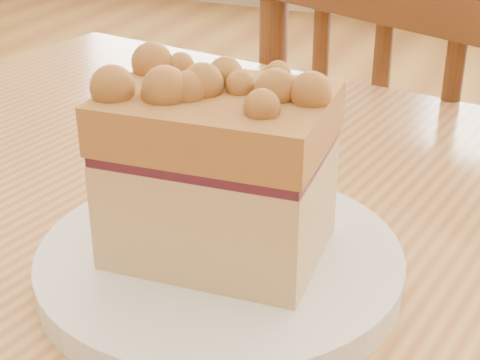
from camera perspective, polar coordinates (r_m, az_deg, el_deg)
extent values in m
cylinder|color=#351C0E|center=(1.06, -9.21, -11.21)|extent=(0.06, 0.06, 0.71)
cube|color=#582E18|center=(1.07, 15.32, -7.05)|extent=(0.52, 0.52, 0.04)
cylinder|color=#582E18|center=(1.38, 12.34, -9.93)|extent=(0.03, 0.03, 0.41)
cylinder|color=#582E18|center=(0.93, 2.47, 3.85)|extent=(0.03, 0.03, 0.43)
cylinder|color=#582E18|center=(0.80, 14.98, -1.90)|extent=(0.02, 0.02, 0.38)
cylinder|color=#582E18|center=(0.84, 10.19, 0.10)|extent=(0.02, 0.02, 0.38)
cylinder|color=#582E18|center=(0.89, 5.90, 1.89)|extent=(0.02, 0.02, 0.38)
cylinder|color=white|center=(0.44, -1.56, -6.34)|extent=(0.22, 0.22, 0.02)
cylinder|color=white|center=(0.44, -1.55, -6.87)|extent=(0.15, 0.15, 0.01)
cube|color=#DDB97D|center=(0.42, -1.63, -1.66)|extent=(0.12, 0.10, 0.06)
cube|color=#4D1629|center=(0.41, -1.69, 2.69)|extent=(0.12, 0.09, 0.01)
cube|color=#B48638|center=(0.40, -1.72, 4.88)|extent=(0.13, 0.10, 0.03)
sphere|color=#B48638|center=(0.36, 1.10, 5.17)|extent=(0.02, 0.02, 0.02)
sphere|color=#B48638|center=(0.40, 5.78, 7.51)|extent=(0.02, 0.02, 0.02)
sphere|color=#B48638|center=(0.40, -6.88, 7.76)|extent=(0.02, 0.02, 0.02)
sphere|color=#B48638|center=(0.40, 4.51, 7.41)|extent=(0.02, 0.02, 0.02)
sphere|color=#B48638|center=(0.40, 2.93, 7.56)|extent=(0.02, 0.02, 0.02)
sphere|color=#B48638|center=(0.36, 1.20, 5.31)|extent=(0.01, 0.01, 0.01)
sphere|color=#B48638|center=(0.41, -4.97, 7.79)|extent=(0.01, 0.01, 0.01)
sphere|color=#B48638|center=(0.41, -2.70, 7.98)|extent=(0.01, 0.01, 0.01)
sphere|color=#B48638|center=(0.36, 0.64, 5.62)|extent=(0.02, 0.02, 0.02)
sphere|color=#B48638|center=(0.38, -5.33, 6.66)|extent=(0.02, 0.02, 0.02)
sphere|color=#B48638|center=(0.39, 2.66, 7.06)|extent=(0.01, 0.01, 0.01)
sphere|color=#B48638|center=(0.39, 2.30, 7.15)|extent=(0.02, 0.02, 0.02)
sphere|color=#B48638|center=(0.40, -0.53, 7.35)|extent=(0.02, 0.02, 0.02)
sphere|color=#B48638|center=(0.42, 2.10, 8.32)|extent=(0.01, 0.01, 0.01)
sphere|color=#B48638|center=(0.40, 0.89, 7.47)|extent=(0.02, 0.02, 0.02)
sphere|color=#B48638|center=(0.38, 1.59, 6.75)|extent=(0.02, 0.02, 0.02)
sphere|color=#B48638|center=(0.43, -8.88, 3.62)|extent=(0.02, 0.02, 0.02)
sphere|color=#B48638|center=(0.41, -9.92, 6.62)|extent=(0.02, 0.02, 0.02)
sphere|color=#B48638|center=(0.40, -10.99, 5.06)|extent=(0.02, 0.02, 0.02)
sphere|color=#B48638|center=(0.41, -10.29, 6.37)|extent=(0.01, 0.01, 0.01)
sphere|color=#B48638|center=(0.43, -9.31, 5.73)|extent=(0.02, 0.02, 0.02)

